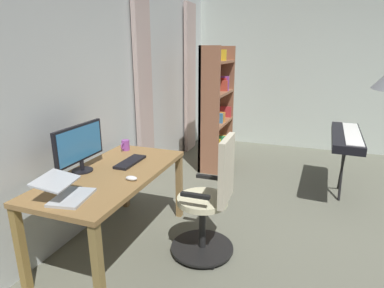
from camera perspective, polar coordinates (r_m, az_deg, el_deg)
The scene contains 13 objects.
back_room_partition at distance 3.60m, azimuth -15.20°, elevation 9.73°, with size 6.26×0.10×2.71m, color silver.
left_room_partition at distance 6.14m, azimuth 29.04°, elevation 10.88°, with size 0.10×5.94×2.71m, color silver.
curtain_left_panel at distance 5.63m, azimuth -0.36°, elevation 11.37°, with size 0.42×0.06×2.48m, color #C2ABA3.
curtain_right_panel at distance 4.10m, azimuth -8.60°, elevation 9.25°, with size 0.36×0.06×2.48m, color #C2ABA3.
desk at distance 2.88m, azimuth -14.02°, elevation -6.49°, with size 1.50×0.75×0.73m.
office_chair at distance 2.77m, azimuth 3.32°, elevation -10.49°, with size 0.56×0.56×1.08m.
computer_monitor at distance 2.87m, azimuth -19.44°, elevation -0.19°, with size 0.58×0.18×0.41m.
computer_keyboard at distance 3.02m, azimuth -10.98°, elevation -3.15°, with size 0.38×0.13×0.02m, color black.
laptop at distance 2.45m, azimuth -21.60°, elevation -7.84°, with size 0.37×0.39×0.16m.
computer_mouse at distance 2.63m, azimuth -10.77°, elevation -6.02°, with size 0.06×0.10×0.04m, color white.
mug_tea at distance 3.41m, azimuth -11.82°, elevation -0.21°, with size 0.13×0.08×0.11m.
bookshelf at distance 4.87m, azimuth 3.95°, elevation 6.57°, with size 0.90×0.30×1.80m.
piano_keyboard at distance 4.22m, azimuth 25.88°, elevation 1.02°, with size 1.24×0.38×0.81m.
Camera 1 is at (2.93, -0.92, 1.75)m, focal length 29.85 mm.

